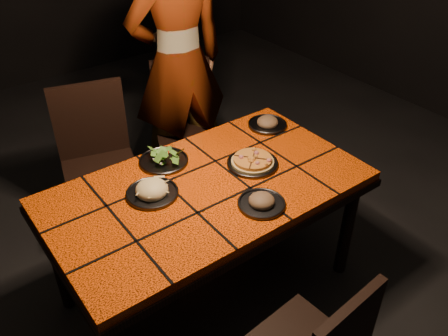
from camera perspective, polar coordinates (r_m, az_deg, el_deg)
room_shell at (r=2.04m, az=-2.50°, el=15.02°), size 6.04×7.04×3.08m
dining_table at (r=2.45m, az=-2.01°, el=-3.55°), size 1.62×0.92×0.75m
chair_far_left at (r=3.08m, az=-15.05°, el=1.80°), size 0.55×0.55×0.99m
chair_far_right at (r=3.47m, az=-4.84°, el=6.21°), size 0.56×0.56×0.93m
diner at (r=3.27m, az=-5.52°, el=12.52°), size 0.75×0.54×1.91m
plate_pizza at (r=2.54m, az=3.45°, el=0.73°), size 0.33×0.33×0.04m
plate_pasta at (r=2.35m, az=-8.65°, el=-2.74°), size 0.26×0.26×0.09m
plate_salad at (r=2.57m, az=-7.30°, el=1.17°), size 0.27×0.27×0.07m
plate_mushroom_a at (r=2.27m, az=4.55°, el=-4.07°), size 0.23×0.23×0.08m
plate_mushroom_b at (r=2.90m, az=5.26°, el=5.44°), size 0.24×0.24×0.08m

